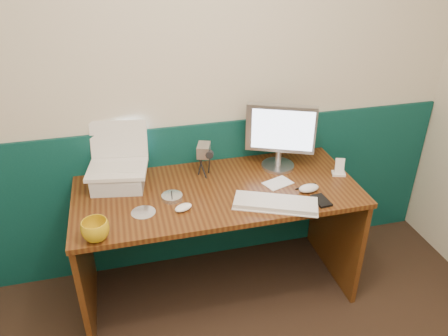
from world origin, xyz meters
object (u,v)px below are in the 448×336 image
object	(u,v)px
camcorder	(204,159)
keyboard	(275,204)
desk	(218,242)
laptop	(115,149)
mug	(95,230)
monitor	(280,137)

from	to	relation	value
camcorder	keyboard	bearing A→B (deg)	-35.06
desk	laptop	distance (m)	0.83
keyboard	camcorder	bearing A→B (deg)	149.87
laptop	keyboard	world-z (taller)	laptop
keyboard	desk	bearing A→B (deg)	161.74
mug	camcorder	world-z (taller)	camcorder
laptop	mug	xyz separation A→B (m)	(-0.12, -0.47, -0.18)
laptop	monitor	distance (m)	0.96
desk	keyboard	bearing A→B (deg)	-41.92
keyboard	mug	world-z (taller)	mug
keyboard	monitor	bearing A→B (deg)	91.86
desk	monitor	xyz separation A→B (m)	(0.42, 0.17, 0.58)
mug	desk	bearing A→B (deg)	24.06
monitor	desk	bearing A→B (deg)	-134.80
monitor	camcorder	world-z (taller)	monitor
laptop	monitor	bearing A→B (deg)	9.42
laptop	mug	world-z (taller)	laptop
keyboard	camcorder	world-z (taller)	camcorder
desk	keyboard	world-z (taller)	keyboard
desk	mug	bearing A→B (deg)	-155.94
keyboard	camcorder	size ratio (longest dim) A/B	2.00
monitor	keyboard	bearing A→B (deg)	-88.14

